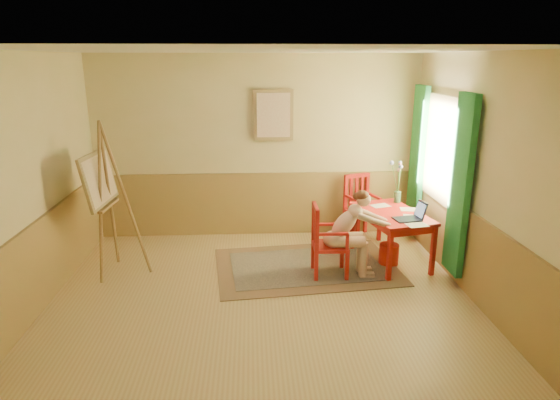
{
  "coord_description": "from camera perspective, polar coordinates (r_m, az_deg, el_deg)",
  "views": [
    {
      "loc": [
        -0.09,
        -5.12,
        2.72
      ],
      "look_at": [
        0.25,
        0.55,
        1.05
      ],
      "focal_mm": 30.97,
      "sensor_mm": 36.0,
      "label": 1
    }
  ],
  "objects": [
    {
      "name": "room",
      "position": [
        5.29,
        -2.35,
        1.91
      ],
      "size": [
        5.04,
        4.54,
        2.84
      ],
      "color": "tan",
      "rests_on": "ground"
    },
    {
      "name": "wainscot",
      "position": [
        6.32,
        -2.4,
        -4.19
      ],
      "size": [
        5.0,
        4.5,
        1.0
      ],
      "color": "olive",
      "rests_on": "room"
    },
    {
      "name": "window",
      "position": [
        6.85,
        18.17,
        3.97
      ],
      "size": [
        0.12,
        2.01,
        2.2
      ],
      "color": "white",
      "rests_on": "room"
    },
    {
      "name": "wall_portrait",
      "position": [
        7.38,
        -0.78,
        10.0
      ],
      "size": [
        0.6,
        0.05,
        0.76
      ],
      "color": "olive",
      "rests_on": "room"
    },
    {
      "name": "rug",
      "position": [
        6.62,
        3.11,
        -7.82
      ],
      "size": [
        2.55,
        1.84,
        0.02
      ],
      "color": "#8C7251",
      "rests_on": "room"
    },
    {
      "name": "table",
      "position": [
        6.74,
        13.04,
        -2.13
      ],
      "size": [
        0.97,
        1.33,
        0.72
      ],
      "color": "red",
      "rests_on": "room"
    },
    {
      "name": "chair_left",
      "position": [
        6.23,
        5.49,
        -4.85
      ],
      "size": [
        0.44,
        0.42,
        0.95
      ],
      "color": "red",
      "rests_on": "room"
    },
    {
      "name": "chair_back",
      "position": [
        7.64,
        9.51,
        -0.79
      ],
      "size": [
        0.56,
        0.57,
        0.99
      ],
      "color": "red",
      "rests_on": "room"
    },
    {
      "name": "figure",
      "position": [
        6.2,
        8.27,
        -3.48
      ],
      "size": [
        0.84,
        0.37,
        1.15
      ],
      "color": "beige",
      "rests_on": "room"
    },
    {
      "name": "laptop",
      "position": [
        6.46,
        15.26,
        -1.83
      ],
      "size": [
        0.42,
        0.3,
        0.23
      ],
      "color": "#1E2338",
      "rests_on": "table"
    },
    {
      "name": "papers",
      "position": [
        6.67,
        14.49,
        -1.6
      ],
      "size": [
        0.66,
        1.08,
        0.0
      ],
      "color": "white",
      "rests_on": "table"
    },
    {
      "name": "vase",
      "position": [
        7.12,
        13.73,
        1.91
      ],
      "size": [
        0.22,
        0.31,
        0.61
      ],
      "color": "#3F724C",
      "rests_on": "table"
    },
    {
      "name": "wastebasket",
      "position": [
        6.82,
        12.73,
        -6.25
      ],
      "size": [
        0.36,
        0.36,
        0.29
      ],
      "primitive_type": "cylinder",
      "rotation": [
        0.0,
        0.0,
        0.47
      ],
      "color": "red",
      "rests_on": "room"
    },
    {
      "name": "easel",
      "position": [
        6.47,
        -20.23,
        1.66
      ],
      "size": [
        0.69,
        0.89,
        2.01
      ],
      "color": "olive",
      "rests_on": "room"
    }
  ]
}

